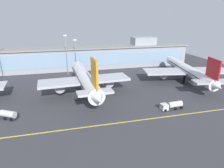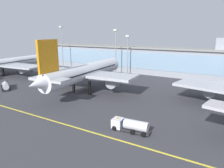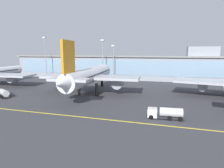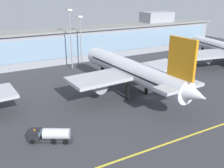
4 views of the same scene
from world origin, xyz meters
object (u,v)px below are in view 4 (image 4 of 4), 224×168
at_px(apron_light_mast_west, 80,33).
at_px(apron_light_mast_east, 70,31).
at_px(baggage_tug_near, 49,135).
at_px(airliner_near_right, 131,71).

relative_size(apron_light_mast_west, apron_light_mast_east, 0.87).
xyz_separation_m(baggage_tug_near, apron_light_mast_east, (23.04, 48.64, 13.94)).
bearing_deg(apron_light_mast_east, apron_light_mast_west, 30.59).
distance_m(airliner_near_right, apron_light_mast_east, 35.82).
xyz_separation_m(airliner_near_right, apron_light_mast_east, (-6.64, 34.26, 8.07)).
relative_size(baggage_tug_near, apron_light_mast_east, 0.38).
height_order(airliner_near_right, baggage_tug_near, airliner_near_right).
height_order(apron_light_mast_west, apron_light_mast_east, apron_light_mast_east).
height_order(baggage_tug_near, apron_light_mast_east, apron_light_mast_east).
bearing_deg(apron_light_mast_east, airliner_near_right, -79.03).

